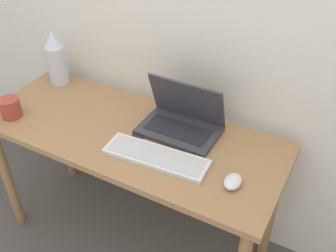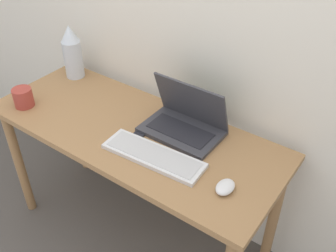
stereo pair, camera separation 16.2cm
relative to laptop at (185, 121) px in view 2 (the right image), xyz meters
name	(u,v)px [view 2 (the right image)]	position (x,y,z in m)	size (l,w,h in m)	color
desk	(133,146)	(-0.20, -0.13, -0.15)	(1.41, 0.57, 0.74)	olive
laptop	(185,121)	(0.00, 0.00, 0.00)	(0.35, 0.23, 0.23)	#333338
keyboard	(153,155)	(0.00, -0.23, -0.04)	(0.45, 0.16, 0.02)	silver
mouse	(225,187)	(0.33, -0.22, -0.03)	(0.06, 0.09, 0.03)	silver
vase	(72,52)	(-0.76, 0.06, 0.09)	(0.10, 0.10, 0.29)	silver
mp3_player	(139,135)	(-0.14, -0.15, -0.05)	(0.05, 0.07, 0.01)	black
mug	(23,97)	(-0.75, -0.29, 0.00)	(0.09, 0.09, 0.09)	#9E382D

